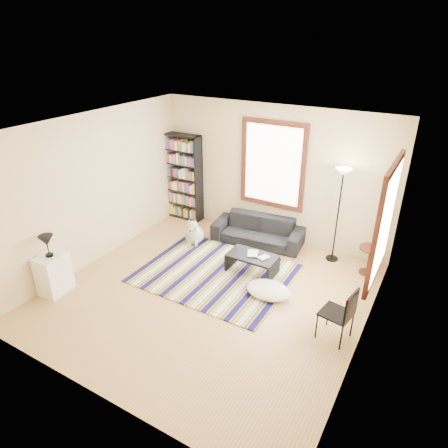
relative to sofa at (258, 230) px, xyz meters
The scene contains 21 objects.
floor 2.08m from the sofa, 87.84° to the right, with size 5.00×5.00×0.10m, color tan.
ceiling 3.29m from the sofa, 87.84° to the right, with size 5.00×5.00×0.10m, color white.
wall_back 1.23m from the sofa, 81.19° to the left, with size 5.00×0.10×2.80m, color beige.
wall_front 4.74m from the sofa, 89.03° to the right, with size 5.00×0.10×2.80m, color beige.
wall_left 3.40m from the sofa, 140.34° to the right, with size 0.10×5.00×2.80m, color beige.
wall_right 3.52m from the sofa, 37.96° to the right, with size 0.10×5.00×2.80m, color beige.
window_back 1.39m from the sofa, 79.55° to the left, with size 1.20×0.06×1.60m, color white.
window_right 3.13m from the sofa, 26.14° to the right, with size 0.06×1.20×1.60m, color white.
rug 1.52m from the sofa, 95.45° to the right, with size 2.68×2.14×0.02m, color #0E0C3F.
sofa is the anchor object (origin of this frame).
bookshelf 2.20m from the sofa, behind, with size 0.90×0.30×2.00m, color black.
coffee_table 1.18m from the sofa, 69.25° to the right, with size 0.90×0.50×0.36m, color black.
book_a 1.15m from the sofa, 73.93° to the right, with size 0.25×0.19×0.02m, color beige.
book_b 1.20m from the sofa, 61.67° to the right, with size 0.15×0.20×0.02m, color beige.
floor_cushion 1.89m from the sofa, 58.69° to the right, with size 0.77×0.57×0.19m, color white.
floor_lamp 1.71m from the sofa, ahead, with size 0.30×0.30×1.86m, color black, non-canonical shape.
side_table 2.28m from the sofa, ahead, with size 0.40×0.40×0.54m, color #4A1F12.
folding_chair 3.05m from the sofa, 42.93° to the right, with size 0.42×0.40×0.86m, color black.
white_cabinet 4.01m from the sofa, 123.71° to the right, with size 0.38×0.50×0.70m, color white.
table_lamp 4.05m from the sofa, 123.71° to the right, with size 0.24×0.24×0.38m, color black, non-canonical shape.
dog 1.33m from the sofa, 148.96° to the right, with size 0.42×0.59×0.59m, color beige, non-canonical shape.
Camera 1 is at (3.04, -4.75, 4.07)m, focal length 32.00 mm.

